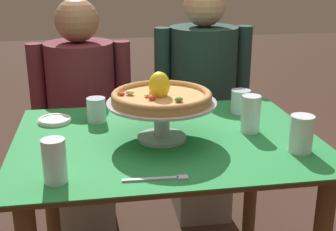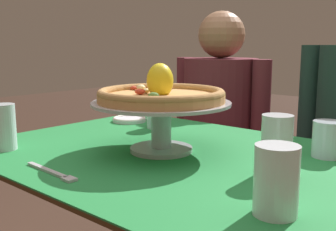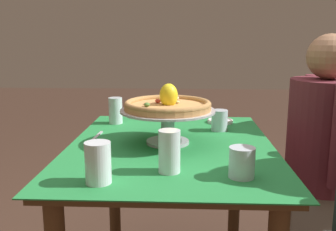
% 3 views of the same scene
% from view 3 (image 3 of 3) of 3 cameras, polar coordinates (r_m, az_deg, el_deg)
% --- Properties ---
extents(dining_table, '(1.07, 0.81, 0.74)m').
position_cam_3_polar(dining_table, '(1.56, 0.44, -8.91)').
color(dining_table, brown).
rests_on(dining_table, ground).
extents(pizza_stand, '(0.38, 0.38, 0.14)m').
position_cam_3_polar(pizza_stand, '(1.51, -0.04, -0.62)').
color(pizza_stand, '#B7B7C1').
rests_on(pizza_stand, dining_table).
extents(pizza, '(0.34, 0.34, 0.10)m').
position_cam_3_polar(pizza, '(1.50, -0.03, 1.68)').
color(pizza, tan).
rests_on(pizza, pizza_stand).
extents(water_glass_front_left, '(0.07, 0.07, 0.13)m').
position_cam_3_polar(water_glass_front_left, '(1.89, -7.89, 0.53)').
color(water_glass_front_left, silver).
rests_on(water_glass_front_left, dining_table).
extents(water_glass_side_right, '(0.07, 0.07, 0.14)m').
position_cam_3_polar(water_glass_side_right, '(1.20, 0.21, -5.76)').
color(water_glass_side_right, white).
rests_on(water_glass_side_right, dining_table).
extents(water_glass_front_right, '(0.08, 0.08, 0.12)m').
position_cam_3_polar(water_glass_front_right, '(1.14, -10.45, -7.31)').
color(water_glass_front_right, white).
rests_on(water_glass_front_right, dining_table).
extents(water_glass_back_left, '(0.07, 0.07, 0.09)m').
position_cam_3_polar(water_glass_back_left, '(1.75, 7.73, -0.93)').
color(water_glass_back_left, silver).
rests_on(water_glass_back_left, dining_table).
extents(water_glass_back_right, '(0.08, 0.08, 0.09)m').
position_cam_3_polar(water_glass_back_right, '(1.19, 11.01, -7.22)').
color(water_glass_back_right, silver).
rests_on(water_glass_back_right, dining_table).
extents(side_plate, '(0.13, 0.13, 0.02)m').
position_cam_3_polar(side_plate, '(1.91, 7.83, -0.80)').
color(side_plate, white).
rests_on(side_plate, dining_table).
extents(dinner_fork, '(0.19, 0.03, 0.01)m').
position_cam_3_polar(dinner_fork, '(1.63, -10.89, -3.34)').
color(dinner_fork, '#B7B7C1').
rests_on(dinner_fork, dining_table).
extents(diner_left, '(0.49, 0.33, 1.18)m').
position_cam_3_polar(diner_left, '(1.97, 21.96, -6.69)').
color(diner_left, gray).
rests_on(diner_left, ground).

